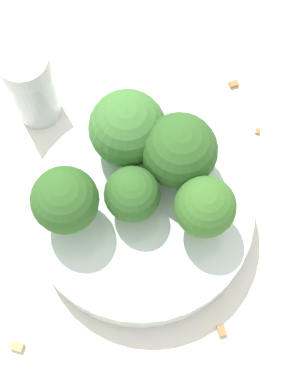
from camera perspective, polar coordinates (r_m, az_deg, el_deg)
name	(u,v)px	position (r m, az deg, el deg)	size (l,w,h in m)	color
ground_plane	(144,220)	(0.43, 0.00, -3.00)	(3.00, 3.00, 0.00)	silver
bowl	(144,213)	(0.42, 0.00, -2.31)	(0.17, 0.17, 0.03)	silver
broccoli_floret_0	(69,201)	(0.37, -8.04, -0.92)	(0.05, 0.05, 0.06)	#8EB770
broccoli_floret_1	(131,129)	(0.40, -1.43, 6.78)	(0.06, 0.06, 0.06)	#84AD66
broccoli_floret_2	(136,191)	(0.38, -0.90, 0.12)	(0.04, 0.04, 0.05)	#7A9E5B
broccoli_floret_3	(208,207)	(0.37, 6.88, -1.64)	(0.04, 0.04, 0.06)	#8EB770
broccoli_floret_4	(183,151)	(0.39, 4.15, 4.34)	(0.06, 0.06, 0.06)	#84AD66
pepper_shaker	(35,87)	(0.45, -11.58, 10.92)	(0.04, 0.04, 0.08)	#B2B7BC
almond_crumb_0	(237,83)	(0.49, 9.84, 11.39)	(0.01, 0.01, 0.01)	olive
almond_crumb_1	(225,330)	(0.42, 8.65, -14.39)	(0.01, 0.01, 0.01)	olive
almond_crumb_2	(20,346)	(0.42, -13.10, -15.74)	(0.01, 0.01, 0.01)	tan
almond_crumb_3	(261,131)	(0.47, 12.35, 6.42)	(0.01, 0.00, 0.01)	olive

